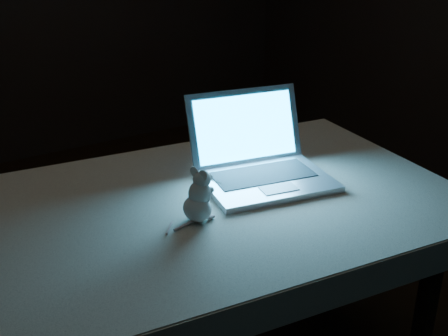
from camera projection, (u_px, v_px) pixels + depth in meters
floor at (190, 335)px, 2.53m from camera, size 5.00×5.00×0.00m
table at (221, 297)px, 2.12m from camera, size 1.64×1.16×0.82m
tablecloth at (202, 221)px, 1.92m from camera, size 1.89×1.52×0.11m
laptop at (269, 145)px, 1.99m from camera, size 0.52×0.48×0.31m
plush_mouse at (197, 196)px, 1.77m from camera, size 0.17×0.17×0.18m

